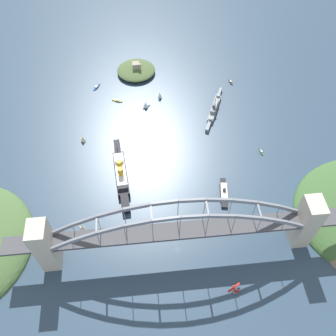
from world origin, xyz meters
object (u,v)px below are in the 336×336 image
small_boat_5 (117,101)px  small_boat_0 (231,82)px  ocean_liner (121,173)px  small_boat_1 (146,105)px  harbor_ferry_steamer (224,192)px  harbor_arch_bridge (178,232)px  naval_cruiser (214,109)px  small_boat_6 (83,139)px  seaplane_taxiing_near_bridge (234,289)px  small_boat_4 (97,87)px  small_boat_2 (160,95)px  small_boat_3 (82,227)px  small_boat_7 (261,152)px  fort_island_mid_harbor (136,70)px

small_boat_5 → small_boat_0: bearing=8.0°
ocean_liner → small_boat_1: 98.55m
harbor_ferry_steamer → small_boat_1: bearing=117.9°
harbor_arch_bridge → naval_cruiser: (59.86, 161.95, -27.64)m
small_boat_6 → seaplane_taxiing_near_bridge: bearing=-53.6°
small_boat_4 → harbor_ferry_steamer: bearing=-53.5°
small_boat_1 → small_boat_4: bearing=144.2°
naval_cruiser → harbor_ferry_steamer: naval_cruiser is taller
harbor_arch_bridge → small_boat_2: (1.35, 188.64, -26.79)m
small_boat_5 → small_boat_6: small_boat_6 is taller
small_boat_3 → small_boat_7: (177.32, 70.15, -2.51)m
harbor_arch_bridge → small_boat_4: (-71.78, 214.76, -30.04)m
naval_cruiser → harbor_arch_bridge: bearing=-110.3°
ocean_liner → seaplane_taxiing_near_bridge: (85.41, -118.70, -3.92)m
small_boat_5 → small_boat_6: (-36.33, -58.28, 3.20)m
fort_island_mid_harbor → small_boat_6: size_ratio=5.30×
fort_island_mid_harbor → small_boat_2: 54.85m
fort_island_mid_harbor → seaplane_taxiing_near_bridge: (63.76, -275.83, -2.06)m
fort_island_mid_harbor → small_boat_4: (-48.23, -22.76, -3.29)m
small_boat_1 → small_boat_6: small_boat_1 is taller
harbor_arch_bridge → small_boat_1: 177.18m
naval_cruiser → small_boat_1: (-75.72, 12.50, 1.03)m
harbor_arch_bridge → small_boat_2: 190.54m
harbor_arch_bridge → naval_cruiser: 174.86m
small_boat_3 → small_boat_6: 103.10m
small_boat_4 → small_boat_1: bearing=-35.8°
ocean_liner → small_boat_1: (29.34, 94.06, -1.73)m
small_boat_3 → small_boat_7: small_boat_3 is taller
fort_island_mid_harbor → small_boat_0: bearing=-14.9°
naval_cruiser → small_boat_4: size_ratio=5.65×
small_boat_6 → harbor_ferry_steamer: bearing=-30.7°
harbor_arch_bridge → small_boat_5: size_ratio=22.00×
small_boat_6 → small_boat_7: size_ratio=0.94×
fort_island_mid_harbor → small_boat_0: size_ratio=4.85×
harbor_ferry_steamer → naval_cruiser: bearing=84.6°
small_boat_6 → small_boat_0: bearing=24.1°
small_boat_7 → small_boat_6: bearing=169.7°
naval_cruiser → small_boat_1: size_ratio=7.21×
naval_cruiser → small_boat_2: (-58.50, 26.69, 0.85)m
small_boat_3 → small_boat_4: small_boat_3 is taller
small_boat_4 → small_boat_6: bearing=-98.3°
small_boat_3 → small_boat_5: (32.40, 161.30, -2.52)m
small_boat_3 → seaplane_taxiing_near_bridge: bearing=-28.6°
small_boat_5 → naval_cruiser: bearing=-13.9°
small_boat_3 → small_boat_6: bearing=92.2°
harbor_arch_bridge → small_boat_2: bearing=89.6°
ocean_liner → naval_cruiser: size_ratio=1.29×
seaplane_taxiing_near_bridge → small_boat_5: 243.33m
harbor_ferry_steamer → small_boat_5: 168.36m
ocean_liner → small_boat_3: size_ratio=11.94×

